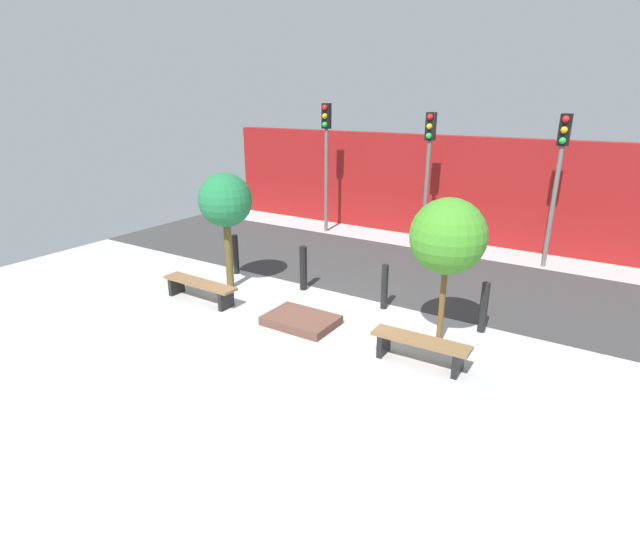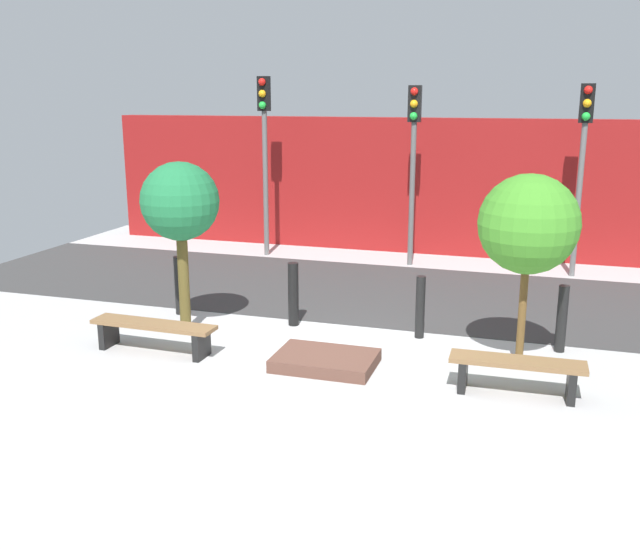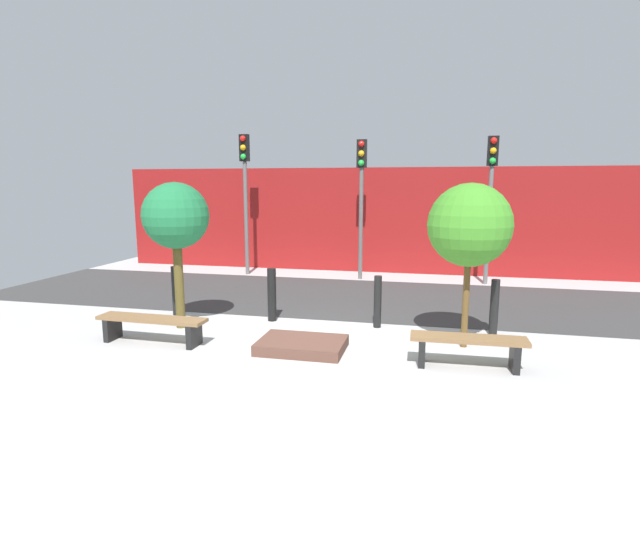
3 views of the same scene
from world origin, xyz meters
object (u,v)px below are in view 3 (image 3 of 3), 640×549
(tree_behind_right_bench, at_px, (470,226))
(traffic_light_mid_east, at_px, (491,184))
(traffic_light_west, at_px, (245,180))
(bollard_right, at_px, (494,307))
(traffic_light_mid_west, at_px, (361,185))
(planter_bed, at_px, (302,345))
(tree_behind_left_bench, at_px, (176,218))
(bollard_center, at_px, (378,302))
(bollard_left, at_px, (272,295))
(bench_right, at_px, (468,346))
(bench_left, at_px, (152,324))
(bollard_far_left, at_px, (176,291))

(tree_behind_right_bench, distance_m, traffic_light_mid_east, 5.93)
(tree_behind_right_bench, bearing_deg, traffic_light_west, 136.62)
(bollard_right, bearing_deg, traffic_light_mid_west, 122.84)
(planter_bed, relative_size, traffic_light_mid_east, 0.35)
(traffic_light_mid_west, distance_m, traffic_light_mid_east, 3.52)
(tree_behind_left_bench, relative_size, bollard_center, 2.75)
(bollard_left, distance_m, traffic_light_mid_west, 5.53)
(planter_bed, distance_m, traffic_light_mid_east, 7.96)
(planter_bed, bearing_deg, tree_behind_right_bench, 16.94)
(bench_right, height_order, traffic_light_mid_west, traffic_light_mid_west)
(bollard_center, height_order, traffic_light_mid_west, traffic_light_mid_west)
(bench_left, distance_m, traffic_light_mid_west, 7.70)
(bench_left, relative_size, traffic_light_mid_west, 0.49)
(tree_behind_left_bench, relative_size, traffic_light_west, 0.66)
(bench_left, bearing_deg, bollard_right, 18.99)
(traffic_light_west, bearing_deg, planter_bed, -62.02)
(tree_behind_left_bench, height_order, bollard_center, tree_behind_left_bench)
(bollard_far_left, relative_size, bollard_right, 1.01)
(planter_bed, bearing_deg, bollard_left, 122.76)
(tree_behind_right_bench, height_order, bollard_left, tree_behind_right_bench)
(tree_behind_right_bench, relative_size, traffic_light_mid_east, 0.69)
(tree_behind_left_bench, xyz_separation_m, traffic_light_west, (-0.88, 5.82, 0.75))
(bollard_right, distance_m, traffic_light_mid_west, 6.31)
(tree_behind_left_bench, bearing_deg, bench_left, -90.00)
(tree_behind_right_bench, relative_size, traffic_light_mid_west, 0.69)
(bollard_right, bearing_deg, bollard_left, 180.00)
(planter_bed, xyz_separation_m, bollard_far_left, (-3.20, 1.66, 0.43))
(bollard_left, xyz_separation_m, traffic_light_mid_east, (4.59, 4.97, 2.21))
(planter_bed, relative_size, traffic_light_west, 0.34)
(tree_behind_right_bench, xyz_separation_m, traffic_light_mid_east, (0.88, 5.82, 0.68))
(bench_right, height_order, traffic_light_west, traffic_light_west)
(planter_bed, bearing_deg, bollard_right, 27.38)
(bollard_center, bearing_deg, traffic_light_mid_west, 102.14)
(bench_left, height_order, bollard_center, bollard_center)
(planter_bed, distance_m, traffic_light_west, 8.00)
(traffic_light_west, relative_size, traffic_light_mid_east, 1.05)
(bench_left, xyz_separation_m, traffic_light_mid_east, (6.16, 6.83, 2.41))
(bench_right, bearing_deg, bollard_left, 152.02)
(bollard_far_left, distance_m, bollard_center, 4.27)
(planter_bed, distance_m, bollard_center, 2.02)
(bollard_left, bearing_deg, tree_behind_right_bench, -12.99)
(traffic_light_west, distance_m, traffic_light_mid_east, 7.04)
(tree_behind_right_bench, relative_size, bollard_far_left, 2.65)
(traffic_light_mid_west, bearing_deg, bollard_right, -57.16)
(tree_behind_left_bench, bearing_deg, bench_right, -10.76)
(bollard_center, bearing_deg, bollard_right, 0.00)
(bollard_right, xyz_separation_m, traffic_light_west, (-6.72, 4.97, 2.35))
(traffic_light_mid_west, bearing_deg, bollard_center, -77.86)
(tree_behind_left_bench, xyz_separation_m, bollard_right, (5.85, 0.86, -1.60))
(bollard_left, bearing_deg, traffic_light_mid_east, 47.27)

